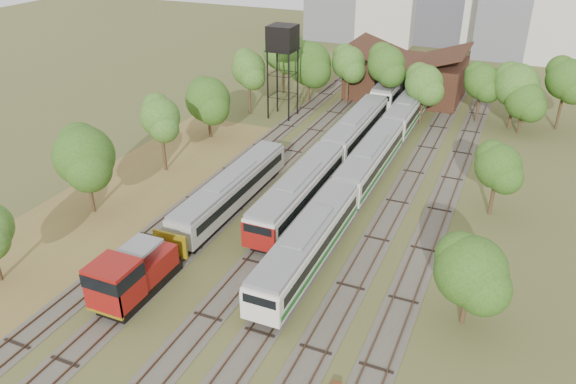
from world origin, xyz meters
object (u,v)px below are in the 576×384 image
at_px(railcar_green_set, 370,161).
at_px(water_tower, 283,40).
at_px(railcar_red_set, 331,157).
at_px(shunter_locomotive, 131,276).

height_order(railcar_green_set, water_tower, water_tower).
xyz_separation_m(railcar_green_set, water_tower, (-15.91, 13.51, 8.20)).
bearing_deg(railcar_green_set, water_tower, 139.66).
bearing_deg(railcar_green_set, railcar_red_set, -167.05).
height_order(railcar_red_set, railcar_green_set, railcar_red_set).
xyz_separation_m(railcar_red_set, shunter_locomotive, (-6.00, -25.47, 0.03)).
bearing_deg(water_tower, shunter_locomotive, -81.58).
bearing_deg(shunter_locomotive, railcar_red_set, 76.74).
relative_size(railcar_green_set, shunter_locomotive, 6.41).
bearing_deg(railcar_red_set, water_tower, 129.53).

